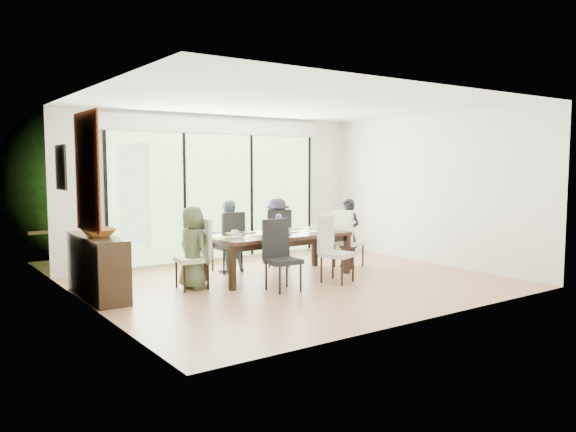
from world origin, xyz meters
TOP-DOWN VIEW (x-y plane):
  - floor at (0.00, 0.00)m, footprint 6.00×5.00m
  - ceiling at (0.00, 0.00)m, footprint 6.00×5.00m
  - wall_back at (0.00, 2.51)m, footprint 6.00×0.02m
  - wall_front at (0.00, -2.51)m, footprint 6.00×0.02m
  - wall_left at (-3.01, 0.00)m, footprint 0.02×5.00m
  - wall_right at (3.01, 0.00)m, footprint 0.02×5.00m
  - glass_doors at (0.00, 2.47)m, footprint 4.20×0.02m
  - blinds_header at (0.00, 2.46)m, footprint 4.40×0.06m
  - mullion_a at (-2.10, 2.46)m, footprint 0.05×0.04m
  - mullion_b at (-0.70, 2.46)m, footprint 0.05×0.04m
  - mullion_c at (0.70, 2.46)m, footprint 0.05×0.04m
  - mullion_d at (2.10, 2.46)m, footprint 0.05×0.04m
  - side_window at (-2.97, -1.20)m, footprint 0.02×0.90m
  - deck at (0.00, 3.40)m, footprint 6.00×1.80m
  - rail_top at (0.00, 4.20)m, footprint 6.00×0.08m
  - foliage_left at (-1.80, 5.20)m, footprint 3.20×3.20m
  - foliage_mid at (0.40, 5.80)m, footprint 4.00×4.00m
  - foliage_right at (2.20, 5.00)m, footprint 2.80×2.80m
  - foliage_far at (-0.60, 6.50)m, footprint 3.60×3.60m
  - table_top at (0.01, 0.54)m, footprint 2.23×1.02m
  - table_apron at (0.01, 0.54)m, footprint 2.04×0.84m
  - table_leg_fl at (-1.07, 0.11)m, footprint 0.08×0.08m
  - table_leg_fr at (1.09, 0.11)m, footprint 0.08×0.08m
  - table_leg_bl at (-1.07, 0.97)m, footprint 0.08×0.08m
  - table_leg_br at (1.09, 0.97)m, footprint 0.08×0.08m
  - chair_left_end at (-1.49, 0.54)m, footprint 0.47×0.47m
  - chair_right_end at (1.51, 0.54)m, footprint 0.51×0.51m
  - chair_far_left at (-0.44, 1.39)m, footprint 0.45×0.45m
  - chair_far_right at (0.56, 1.39)m, footprint 0.55×0.55m
  - chair_near_left at (-0.49, -0.33)m, footprint 0.44×0.44m
  - chair_near_right at (0.51, -0.33)m, footprint 0.55×0.55m
  - person_left_end at (-1.47, 0.54)m, footprint 0.43×0.61m
  - person_right_end at (1.49, 0.54)m, footprint 0.48×0.63m
  - person_far_left at (-0.44, 1.37)m, footprint 0.58×0.39m
  - person_far_right at (0.56, 1.37)m, footprint 0.59×0.41m
  - placemat_left at (-0.94, 0.54)m, footprint 0.41×0.30m
  - placemat_right at (0.96, 0.54)m, footprint 0.41×0.30m
  - placemat_far_l at (-0.44, 0.94)m, footprint 0.41×0.30m
  - placemat_far_r at (0.56, 0.94)m, footprint 0.41×0.30m
  - placemat_paper at (-0.54, 0.24)m, footprint 0.41×0.30m
  - tablet_far_l at (-0.34, 0.89)m, footprint 0.24×0.17m
  - tablet_far_r at (0.51, 0.89)m, footprint 0.22×0.16m
  - papers at (0.71, 0.49)m, footprint 0.28×0.20m
  - platter_base at (-0.54, 0.24)m, footprint 0.24×0.24m
  - platter_snacks at (-0.54, 0.24)m, footprint 0.19×0.19m
  - vase at (0.06, 0.59)m, footprint 0.07×0.07m
  - hyacinth_stems at (0.06, 0.59)m, footprint 0.04×0.04m
  - hyacinth_blooms at (0.06, 0.59)m, footprint 0.10×0.10m
  - laptop at (-0.84, 0.44)m, footprint 0.32×0.22m
  - cup_a at (-0.69, 0.69)m, footprint 0.15×0.15m
  - cup_b at (0.16, 0.44)m, footprint 0.13×0.13m
  - cup_c at (0.81, 0.64)m, footprint 0.15×0.15m
  - book at (0.26, 0.59)m, footprint 0.15×0.21m
  - sideboard at (-2.76, 0.79)m, footprint 0.42×1.49m
  - bowl at (-2.76, 0.69)m, footprint 0.44×0.44m
  - candlestick_base at (-2.76, 1.14)m, footprint 0.09×0.09m
  - candlestick_shaft at (-2.76, 1.14)m, footprint 0.02×0.02m
  - candlestick_pan at (-2.76, 1.14)m, footprint 0.09×0.09m
  - candle at (-2.76, 1.14)m, footprint 0.03×0.03m
  - tapestry at (-2.97, 0.40)m, footprint 0.02×1.00m
  - art_frame at (-2.97, 1.70)m, footprint 0.03×0.55m
  - art_canvas at (-2.95, 1.70)m, footprint 0.01×0.45m

SIDE VIEW (x-z plane):
  - deck at x=0.00m, z-range -0.10..0.00m
  - floor at x=0.00m, z-range -0.01..0.00m
  - table_leg_fl at x=-1.07m, z-range 0.00..0.64m
  - table_leg_fr at x=1.09m, z-range 0.00..0.64m
  - table_leg_bl at x=-1.07m, z-range 0.00..0.64m
  - table_leg_br at x=1.09m, z-range 0.00..0.64m
  - sideboard at x=-2.76m, z-range 0.00..0.84m
  - chair_left_end at x=-1.49m, z-range 0.00..1.02m
  - chair_right_end at x=1.51m, z-range 0.00..1.02m
  - chair_far_left at x=-0.44m, z-range 0.00..1.02m
  - chair_far_right at x=0.56m, z-range 0.00..1.02m
  - chair_near_left at x=-0.49m, z-range 0.00..1.02m
  - chair_near_right at x=0.51m, z-range 0.00..1.02m
  - rail_top at x=0.00m, z-range 0.52..0.58m
  - table_apron at x=0.01m, z-range 0.54..0.63m
  - person_left_end at x=-1.47m, z-range 0.00..1.20m
  - person_right_end at x=1.49m, z-range 0.00..1.20m
  - person_far_left at x=-0.44m, z-range 0.00..1.20m
  - person_far_right at x=0.56m, z-range 0.00..1.20m
  - table_top at x=0.01m, z-range 0.64..0.70m
  - papers at x=0.71m, z-range 0.70..0.70m
  - placemat_left at x=-0.94m, z-range 0.70..0.70m
  - placemat_right at x=0.96m, z-range 0.70..0.70m
  - placemat_far_l at x=-0.44m, z-range 0.70..0.70m
  - placemat_far_r at x=0.56m, z-range 0.70..0.70m
  - placemat_paper at x=-0.54m, z-range 0.70..0.70m
  - book at x=0.26m, z-range 0.70..0.71m
  - tablet_far_r at x=0.51m, z-range 0.70..0.71m
  - tablet_far_l at x=-0.34m, z-range 0.70..0.71m
  - laptop at x=-0.84m, z-range 0.70..0.72m
  - platter_base at x=-0.54m, z-range 0.70..0.72m
  - platter_snacks at x=-0.54m, z-range 0.72..0.74m
  - cup_b at x=0.16m, z-range 0.70..0.78m
  - cup_a at x=-0.69m, z-range 0.70..0.79m
  - cup_c at x=0.81m, z-range 0.70..0.79m
  - vase at x=0.06m, z-range 0.70..0.81m
  - candlestick_base at x=-2.76m, z-range 0.84..0.88m
  - hyacinth_stems at x=0.06m, z-range 0.79..0.94m
  - bowl at x=-2.76m, z-range 0.84..0.95m
  - hyacinth_blooms at x=0.06m, z-range 0.91..1.01m
  - glass_doors at x=0.00m, z-range 0.05..2.35m
  - mullion_a at x=-2.10m, z-range 0.05..2.35m
  - mullion_b at x=-0.70m, z-range 0.05..2.35m
  - mullion_c at x=0.70m, z-range 0.05..2.35m
  - mullion_d at x=2.10m, z-range 0.05..2.35m
  - foliage_right at x=2.20m, z-range -0.14..2.66m
  - wall_back at x=0.00m, z-range 0.00..2.70m
  - wall_front at x=0.00m, z-range 0.00..2.70m
  - wall_left at x=-3.01m, z-range 0.00..2.70m
  - wall_right at x=3.01m, z-range 0.00..2.70m
  - foliage_left at x=-1.80m, z-range -0.16..3.04m
  - candlestick_shaft at x=-2.76m, z-range 0.86..2.03m
  - side_window at x=-2.97m, z-range 1.00..2.00m
  - foliage_far at x=-0.60m, z-range -0.18..3.42m
  - tapestry at x=-2.97m, z-range 0.95..2.45m
  - art_frame at x=-2.97m, z-range 1.42..2.08m
  - art_canvas at x=-2.95m, z-range 1.48..2.02m
  - foliage_mid at x=0.40m, z-range -0.20..3.80m
  - candlestick_pan at x=-2.76m, z-range 2.01..2.03m
  - candle at x=-2.76m, z-range 2.03..2.12m
  - blinds_header at x=0.00m, z-range 2.36..2.64m
  - ceiling at x=0.00m, z-range 2.70..2.71m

